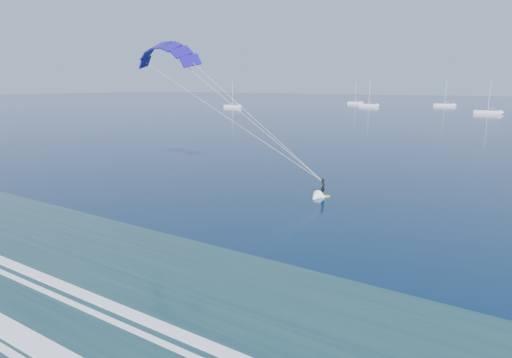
{
  "coord_description": "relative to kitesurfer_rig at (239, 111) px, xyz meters",
  "views": [
    {
      "loc": [
        27.54,
        -3.51,
        10.74
      ],
      "look_at": [
        6.06,
        27.92,
        2.76
      ],
      "focal_mm": 32.0,
      "sensor_mm": 36.0,
      "label": 1
    }
  ],
  "objects": [
    {
      "name": "sailboat_1",
      "position": [
        -52.87,
        176.14,
        -7.46
      ],
      "size": [
        9.04,
        2.4,
        12.36
      ],
      "color": "silver",
      "rests_on": "ground"
    },
    {
      "name": "sailboat_2",
      "position": [
        -23.92,
        201.25,
        -7.46
      ],
      "size": [
        9.8,
        2.4,
        13.07
      ],
      "color": "silver",
      "rests_on": "ground"
    },
    {
      "name": "sailboat_8",
      "position": [
        -69.0,
        198.74,
        -7.46
      ],
      "size": [
        7.88,
        2.4,
        11.62
      ],
      "color": "silver",
      "rests_on": "ground"
    },
    {
      "name": "kitesurfer_rig",
      "position": [
        0.0,
        0.0,
        0.0
      ],
      "size": [
        21.58,
        7.72,
        16.04
      ],
      "color": "#F4F81D",
      "rests_on": "ground"
    },
    {
      "name": "sailboat_3",
      "position": [
        2.33,
        149.14,
        -7.46
      ],
      "size": [
        9.12,
        2.4,
        12.6
      ],
      "color": "silver",
      "rests_on": "ground"
    },
    {
      "name": "sailboat_0",
      "position": [
        -101.07,
        131.91,
        -7.47
      ],
      "size": [
        8.58,
        2.4,
        11.68
      ],
      "color": "silver",
      "rests_on": "ground"
    }
  ]
}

